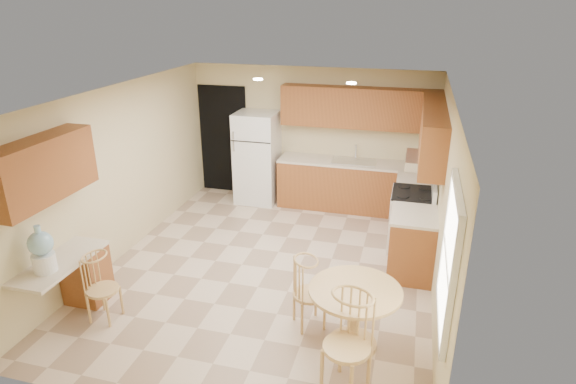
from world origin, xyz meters
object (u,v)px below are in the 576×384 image
(chair_table_b, at_px, (346,342))
(refrigerator, at_px, (257,158))
(chair_table_a, at_px, (308,290))
(chair_desk, at_px, (97,285))
(water_crock, at_px, (42,251))
(stove, at_px, (412,220))
(dining_table, at_px, (354,309))

(chair_table_b, bearing_deg, refrigerator, -38.46)
(chair_table_a, bearing_deg, refrigerator, 173.38)
(chair_desk, bearing_deg, water_crock, -61.49)
(chair_table_a, height_order, chair_table_b, chair_table_b)
(stove, distance_m, chair_table_b, 3.33)
(refrigerator, relative_size, chair_table_a, 1.94)
(dining_table, bearing_deg, stove, 77.97)
(stove, xyz_separation_m, dining_table, (-0.54, -2.53, 0.01))
(dining_table, bearing_deg, chair_desk, -173.29)
(refrigerator, xyz_separation_m, chair_table_a, (1.79, -3.59, -0.32))
(chair_table_b, xyz_separation_m, chair_desk, (-2.95, 0.41, -0.13))
(dining_table, height_order, chair_table_b, chair_table_b)
(chair_table_a, bearing_deg, stove, 122.18)
(stove, height_order, water_crock, water_crock)
(chair_desk, bearing_deg, stove, 131.16)
(chair_table_a, height_order, water_crock, water_crock)
(refrigerator, distance_m, water_crock, 4.45)
(chair_table_b, bearing_deg, chair_table_a, -34.41)
(dining_table, xyz_separation_m, water_crock, (-3.39, -0.57, 0.54))
(water_crock, bearing_deg, chair_table_a, 14.63)
(chair_table_a, relative_size, chair_desk, 1.04)
(dining_table, bearing_deg, refrigerator, 121.91)
(refrigerator, distance_m, dining_table, 4.43)
(chair_desk, bearing_deg, dining_table, 98.25)
(stove, bearing_deg, chair_table_b, -99.09)
(dining_table, distance_m, water_crock, 3.48)
(chair_table_a, bearing_deg, water_crock, -108.46)
(stove, distance_m, water_crock, 5.04)
(stove, xyz_separation_m, chair_desk, (-3.47, -2.88, 0.05))
(refrigerator, relative_size, chair_desk, 2.02)
(stove, bearing_deg, water_crock, -141.64)
(refrigerator, height_order, chair_table_b, refrigerator)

